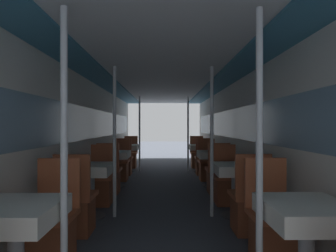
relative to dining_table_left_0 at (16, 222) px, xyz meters
name	(u,v)px	position (x,y,z in m)	size (l,w,h in m)	color
wall_left	(86,136)	(-0.36, 2.82, 0.48)	(0.05, 10.42, 2.08)	silver
wall_right	(240,136)	(2.37, 2.82, 0.48)	(0.05, 10.42, 2.08)	silver
ceiling_panel	(164,77)	(1.00, 2.82, 1.52)	(2.74, 10.42, 0.07)	silver
dining_table_left_0	(16,222)	(0.00, 0.00, 0.00)	(0.57, 0.57, 0.72)	#4C4C51
chair_left_far_0	(52,232)	(0.00, 0.58, -0.30)	(0.40, 0.40, 0.94)	brown
support_pole_left_0	(64,158)	(0.33, 0.00, 0.44)	(0.05, 0.05, 2.08)	silver
dining_table_left_1	(91,173)	(0.00, 1.82, 0.00)	(0.57, 0.57, 0.72)	#4C4C51
chair_left_near_1	(77,209)	(0.00, 1.24, -0.30)	(0.40, 0.40, 0.94)	brown
chair_left_far_1	(101,186)	(0.00, 2.41, -0.30)	(0.40, 0.40, 0.94)	brown
support_pole_left_1	(115,142)	(0.33, 1.82, 0.44)	(0.05, 0.05, 2.08)	silver
dining_table_left_2	(115,157)	(0.00, 3.65, 0.00)	(0.57, 0.57, 0.72)	#4C4C51
chair_left_near_2	(110,178)	(0.00, 3.06, -0.30)	(0.40, 0.40, 0.94)	brown
chair_left_far_2	(120,167)	(0.00, 4.23, -0.30)	(0.40, 0.40, 0.94)	brown
dining_table_left_3	(128,149)	(0.00, 5.47, 0.00)	(0.57, 0.57, 0.72)	#4C4C51
chair_left_near_3	(124,163)	(0.00, 4.89, -0.30)	(0.40, 0.40, 0.94)	brown
chair_left_far_3	(130,158)	(0.00, 6.05, -0.30)	(0.40, 0.40, 0.94)	brown
support_pole_left_3	(140,134)	(0.33, 5.47, 0.44)	(0.05, 0.05, 2.08)	silver
dining_table_right_0	(306,221)	(2.01, 0.00, 0.00)	(0.57, 0.57, 0.72)	#4C4C51
chair_right_far_0	(272,230)	(2.01, 0.58, -0.30)	(0.40, 0.40, 0.94)	brown
support_pole_right_0	(259,157)	(1.68, 0.00, 0.44)	(0.05, 0.05, 2.08)	silver
dining_table_right_1	(235,173)	(2.01, 1.82, 0.00)	(0.57, 0.57, 0.72)	#4C4C51
chair_right_near_1	(249,208)	(2.01, 1.24, -0.30)	(0.40, 0.40, 0.94)	brown
chair_right_far_1	(226,185)	(2.01, 2.41, -0.30)	(0.40, 0.40, 0.94)	brown
support_pole_right_1	(212,141)	(1.68, 1.82, 0.44)	(0.05, 0.05, 2.08)	silver
dining_table_right_2	(212,157)	(2.01, 3.65, 0.00)	(0.57, 0.57, 0.72)	#4C4C51
chair_right_near_2	(217,177)	(2.01, 3.06, -0.30)	(0.40, 0.40, 0.94)	brown
chair_right_far_2	(207,167)	(2.01, 4.23, -0.30)	(0.40, 0.40, 0.94)	brown
dining_table_right_3	(200,149)	(2.01, 5.47, 0.00)	(0.57, 0.57, 0.72)	#4C4C51
chair_right_near_3	(203,163)	(2.01, 4.89, -0.30)	(0.40, 0.40, 0.94)	brown
chair_right_far_3	(197,158)	(2.01, 6.05, -0.30)	(0.40, 0.40, 0.94)	brown
support_pole_right_3	(188,134)	(1.68, 5.47, 0.44)	(0.05, 0.05, 2.08)	silver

